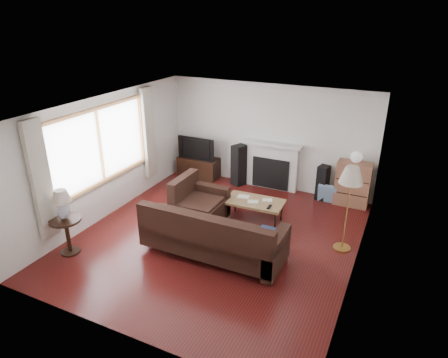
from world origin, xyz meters
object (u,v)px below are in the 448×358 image
at_px(bookshelf, 353,184).
at_px(tv_stand, 199,167).
at_px(sectional_sofa, 213,233).
at_px(coffee_table, 254,211).
at_px(side_table, 68,236).
at_px(floor_lamp, 347,209).

bearing_deg(bookshelf, tv_stand, -179.31).
bearing_deg(sectional_sofa, bookshelf, 58.68).
bearing_deg(tv_stand, coffee_table, -35.90).
bearing_deg(side_table, coffee_table, 44.75).
xyz_separation_m(floor_lamp, side_table, (-4.37, -2.23, -0.46)).
distance_m(sectional_sofa, coffee_table, 1.48).
xyz_separation_m(tv_stand, floor_lamp, (3.99, -1.84, 0.54)).
xyz_separation_m(sectional_sofa, floor_lamp, (2.03, 1.17, 0.36)).
relative_size(bookshelf, coffee_table, 0.86).
relative_size(sectional_sofa, side_table, 3.99).
xyz_separation_m(sectional_sofa, coffee_table, (0.19, 1.45, -0.21)).
relative_size(tv_stand, sectional_sofa, 0.39).
height_order(bookshelf, floor_lamp, floor_lamp).
bearing_deg(floor_lamp, sectional_sofa, -149.98).
bearing_deg(side_table, sectional_sofa, 24.32).
relative_size(sectional_sofa, floor_lamp, 1.69).
bearing_deg(coffee_table, sectional_sofa, -99.91).
xyz_separation_m(coffee_table, floor_lamp, (1.84, -0.28, 0.57)).
bearing_deg(side_table, floor_lamp, 27.04).
distance_m(bookshelf, sectional_sofa, 3.58).
distance_m(tv_stand, sectional_sofa, 3.60).
bearing_deg(floor_lamp, bookshelf, 95.09).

